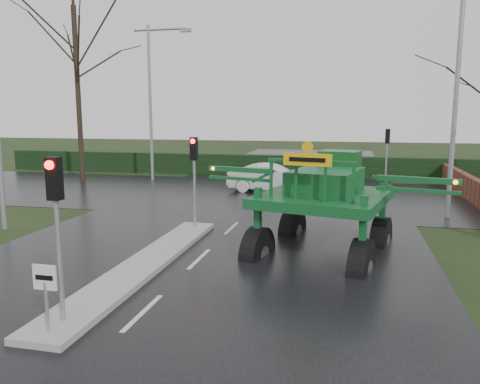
% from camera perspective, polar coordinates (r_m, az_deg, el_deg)
% --- Properties ---
extents(ground, '(140.00, 140.00, 0.00)m').
position_cam_1_polar(ground, '(10.89, -11.75, -14.29)').
color(ground, black).
rests_on(ground, ground).
extents(road_main, '(14.00, 80.00, 0.02)m').
position_cam_1_polar(road_main, '(19.97, 0.35, -3.15)').
color(road_main, black).
rests_on(road_main, ground).
extents(road_cross, '(80.00, 12.00, 0.02)m').
position_cam_1_polar(road_cross, '(25.74, 3.31, -0.32)').
color(road_cross, black).
rests_on(road_cross, ground).
extents(median_island, '(1.20, 10.00, 0.16)m').
position_cam_1_polar(median_island, '(13.92, -11.46, -8.59)').
color(median_island, gray).
rests_on(median_island, ground).
extents(hedge_row, '(44.00, 0.90, 1.50)m').
position_cam_1_polar(hedge_row, '(33.48, 5.67, 3.18)').
color(hedge_row, black).
rests_on(hedge_row, ground).
extents(brick_wall, '(0.40, 20.00, 1.20)m').
position_cam_1_polar(brick_wall, '(26.03, 26.73, 0.12)').
color(brick_wall, '#592D1E').
rests_on(brick_wall, ground).
extents(keep_left_sign, '(0.50, 0.07, 1.35)m').
position_cam_1_polar(keep_left_sign, '(9.93, -22.64, -10.64)').
color(keep_left_sign, gray).
rests_on(keep_left_sign, ground).
extents(traffic_signal_near, '(0.26, 0.33, 3.52)m').
position_cam_1_polar(traffic_signal_near, '(9.92, -21.55, -1.40)').
color(traffic_signal_near, gray).
rests_on(traffic_signal_near, ground).
extents(traffic_signal_mid, '(0.26, 0.33, 3.52)m').
position_cam_1_polar(traffic_signal_mid, '(17.52, -5.63, 3.61)').
color(traffic_signal_mid, gray).
rests_on(traffic_signal_mid, ground).
extents(traffic_signal_far, '(0.26, 0.33, 3.52)m').
position_cam_1_polar(traffic_signal_far, '(29.15, 17.50, 5.51)').
color(traffic_signal_far, gray).
rests_on(traffic_signal_far, ground).
extents(street_light_right, '(3.85, 0.30, 10.00)m').
position_cam_1_polar(street_light_right, '(21.43, 24.19, 13.00)').
color(street_light_right, gray).
rests_on(street_light_right, ground).
extents(street_light_left_far, '(3.85, 0.30, 10.00)m').
position_cam_1_polar(street_light_left_far, '(31.63, -10.41, 12.22)').
color(street_light_left_far, gray).
rests_on(street_light_left_far, ground).
extents(tree_left_far, '(7.70, 7.70, 13.26)m').
position_cam_1_polar(tree_left_far, '(31.94, -19.28, 13.91)').
color(tree_left_far, black).
rests_on(tree_left_far, ground).
extents(crop_sprayer, '(7.86, 5.70, 4.49)m').
position_cam_1_polar(crop_sprayer, '(14.48, 2.54, 0.59)').
color(crop_sprayer, black).
rests_on(crop_sprayer, ground).
extents(white_sedan, '(4.91, 2.03, 1.58)m').
position_cam_1_polar(white_sedan, '(26.58, 3.80, -0.03)').
color(white_sedan, silver).
rests_on(white_sedan, ground).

